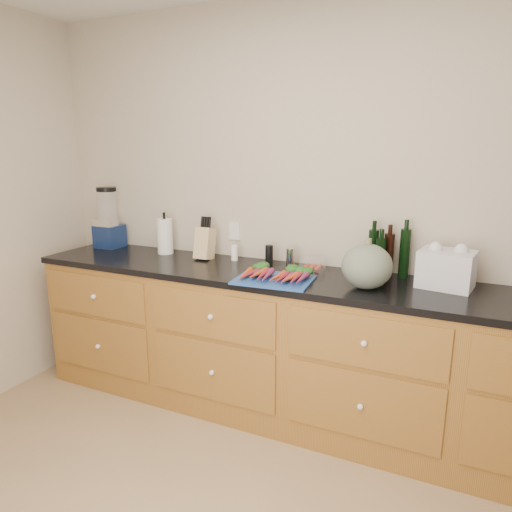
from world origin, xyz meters
The scene contains 15 objects.
wall_back centered at (0.00, 1.62, 1.30)m, with size 4.10×0.05×2.60m, color beige.
cabinets centered at (0.00, 1.30, 0.45)m, with size 3.60×0.64×0.90m.
countertop centered at (0.00, 1.30, 0.92)m, with size 3.64×0.62×0.04m, color black.
cutting_board centered at (-0.11, 1.14, 0.95)m, with size 0.43×0.33×0.01m, color #1E4796.
carrots centered at (-0.11, 1.18, 0.97)m, with size 0.38×0.28×0.05m.
squash centered at (0.40, 1.22, 1.06)m, with size 0.27×0.27×0.25m, color #516050.
blender_appliance centered at (-1.61, 1.46, 1.14)m, with size 0.18×0.18×0.46m.
paper_towel centered at (-1.10, 1.46, 1.07)m, with size 0.11×0.11×0.25m, color white.
knife_block centered at (-0.75, 1.44, 1.05)m, with size 0.11×0.11×0.22m, color tan.
grinder_salt centered at (-0.54, 1.48, 0.99)m, with size 0.05×0.05×0.10m, color white.
grinder_pepper centered at (-0.29, 1.48, 1.00)m, with size 0.05×0.05×0.13m, color black.
canister_chrome centered at (-0.14, 1.48, 1.00)m, with size 0.05×0.05×0.12m, color silver.
tomato_box centered at (0.01, 1.47, 0.97)m, with size 0.14×0.11×0.07m, color white.
bottles centered at (0.46, 1.51, 1.07)m, with size 0.24×0.12×0.29m.
grocery_bag centered at (0.79, 1.42, 1.04)m, with size 0.28×0.22×0.20m, color white, non-canonical shape.
Camera 1 is at (0.84, -1.21, 1.69)m, focal length 32.00 mm.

